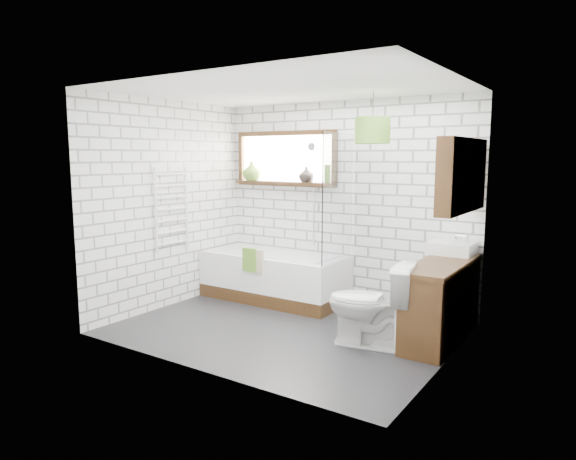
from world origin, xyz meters
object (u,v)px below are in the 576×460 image
Objects in this scene: pendant at (373,130)px; vanity at (441,301)px; basin at (451,248)px; bathtub at (274,276)px; toilet at (370,304)px.

vanity is at bearing -5.98° from pendant.
pendant is (-0.83, 0.09, 1.70)m from vanity.
pendant is at bearing -152.32° from basin.
vanity is (2.24, -0.29, 0.10)m from bathtub.
toilet is (-0.52, -0.56, 0.02)m from vanity.
vanity is 3.00× the size of basin.
basin is 1.22m from toilet.
bathtub is at bearing -174.85° from basin.
pendant reaches higher than bathtub.
vanity is 0.68m from basin.
bathtub is 4.02× the size of basin.
basin reaches higher than vanity.
toilet is (-0.46, -1.04, -0.44)m from basin.
basin is at bearing 5.15° from bathtub.
basin is at bearing 146.18° from toilet.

